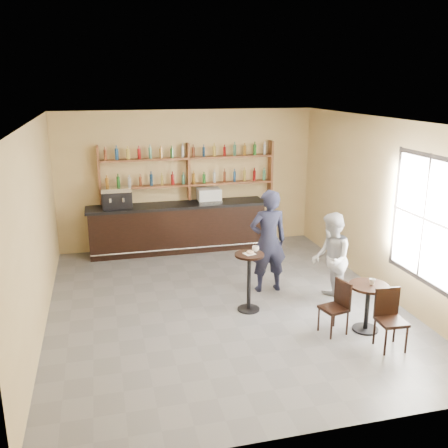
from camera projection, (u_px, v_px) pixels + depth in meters
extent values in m
plane|color=#5E5E63|center=(224.00, 304.00, 8.84)|extent=(7.00, 7.00, 0.00)
plane|color=white|center=(224.00, 121.00, 7.96)|extent=(7.00, 7.00, 0.00)
plane|color=tan|center=(188.00, 179.00, 11.66)|extent=(7.00, 0.00, 7.00)
plane|color=tan|center=(307.00, 304.00, 5.14)|extent=(7.00, 0.00, 7.00)
plane|color=tan|center=(36.00, 230.00, 7.70)|extent=(0.00, 7.00, 7.00)
plane|color=tan|center=(383.00, 207.00, 9.11)|extent=(0.00, 7.00, 7.00)
plane|color=white|center=(424.00, 219.00, 7.96)|extent=(0.00, 2.00, 2.00)
cube|color=white|center=(249.00, 254.00, 8.35)|extent=(0.22, 0.22, 0.00)
torus|color=#B87943|center=(250.00, 252.00, 8.34)|extent=(0.17, 0.17, 0.05)
imported|color=white|center=(256.00, 249.00, 8.47)|extent=(0.12, 0.12, 0.09)
imported|color=black|center=(268.00, 241.00, 9.20)|extent=(0.71, 0.47, 1.94)
imported|color=white|center=(372.00, 282.00, 7.72)|extent=(0.13, 0.13, 0.09)
imported|color=#A9A9AE|center=(331.00, 259.00, 8.68)|extent=(0.87, 0.97, 1.65)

